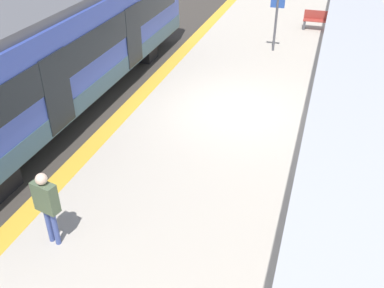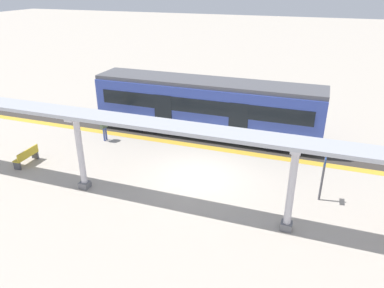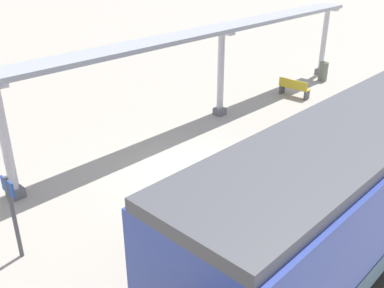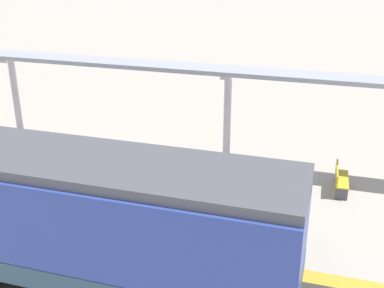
{
  "view_description": "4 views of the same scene",
  "coord_description": "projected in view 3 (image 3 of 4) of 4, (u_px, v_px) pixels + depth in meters",
  "views": [
    {
      "loc": [
        2.5,
        -12.05,
        6.4
      ],
      "look_at": [
        0.17,
        -4.8,
        1.6
      ],
      "focal_mm": 40.63,
      "sensor_mm": 36.0,
      "label": 1
    },
    {
      "loc": [
        15.21,
        4.98,
        8.95
      ],
      "look_at": [
        0.84,
        -0.15,
        2.03
      ],
      "focal_mm": 34.08,
      "sensor_mm": 36.0,
      "label": 2
    },
    {
      "loc": [
        -8.4,
        8.84,
        6.98
      ],
      "look_at": [
        -0.29,
        0.43,
        1.43
      ],
      "focal_mm": 40.76,
      "sensor_mm": 36.0,
      "label": 3
    },
    {
      "loc": [
        -13.94,
        -8.52,
        7.91
      ],
      "look_at": [
        1.45,
        -3.81,
        1.33
      ],
      "focal_mm": 45.64,
      "sensor_mm": 36.0,
      "label": 4
    }
  ],
  "objects": [
    {
      "name": "tactile_edge_strip",
      "position": [
        278.0,
        217.0,
        12.01
      ],
      "size": [
        0.53,
        34.93,
        0.01
      ],
      "primitive_type": "cube",
      "color": "gold",
      "rests_on": "ground"
    },
    {
      "name": "platform_info_sign",
      "position": [
        13.0,
        210.0,
        9.99
      ],
      "size": [
        0.56,
        0.1,
        2.2
      ],
      "color": "#4C4C51",
      "rests_on": "ground"
    },
    {
      "name": "passenger_waiting_near_edge",
      "position": [
        357.0,
        108.0,
        16.65
      ],
      "size": [
        0.53,
        0.32,
        1.7
      ],
      "color": "#3C4D8E",
      "rests_on": "ground"
    },
    {
      "name": "bench_mid_platform",
      "position": [
        294.0,
        88.0,
        20.9
      ],
      "size": [
        1.51,
        0.49,
        0.86
      ],
      "color": "gold",
      "rests_on": "ground"
    },
    {
      "name": "canopy_pillar_third",
      "position": [
        5.0,
        141.0,
        12.16
      ],
      "size": [
        1.1,
        0.44,
        3.61
      ],
      "color": "slate",
      "rests_on": "ground"
    },
    {
      "name": "train_near_carriage",
      "position": [
        377.0,
        164.0,
        10.93
      ],
      "size": [
        2.65,
        13.85,
        3.48
      ],
      "color": "#3346A0",
      "rests_on": "ground"
    },
    {
      "name": "canopy_beam",
      "position": [
        126.0,
        49.0,
        14.24
      ],
      "size": [
        1.2,
        27.81,
        0.16
      ],
      "primitive_type": "cube",
      "color": "#A8AAB2",
      "rests_on": "canopy_pillar_nearest"
    },
    {
      "name": "canopy_pillar_nearest",
      "position": [
        324.0,
        41.0,
        23.82
      ],
      "size": [
        1.1,
        0.44,
        3.61
      ],
      "color": "slate",
      "rests_on": "ground"
    },
    {
      "name": "trackbed",
      "position": [
        342.0,
        247.0,
        10.85
      ],
      "size": [
        3.2,
        46.93,
        0.01
      ],
      "primitive_type": "cube",
      "color": "#38332D",
      "rests_on": "ground"
    },
    {
      "name": "trash_bin",
      "position": [
        323.0,
        71.0,
        23.26
      ],
      "size": [
        0.48,
        0.48,
        1.0
      ],
      "primitive_type": "cylinder",
      "color": "slate",
      "rests_on": "ground"
    },
    {
      "name": "canopy_pillar_second",
      "position": [
        221.0,
        74.0,
        18.18
      ],
      "size": [
        1.1,
        0.44,
        3.61
      ],
      "color": "slate",
      "rests_on": "ground"
    },
    {
      "name": "ground_plane",
      "position": [
        195.0,
        177.0,
        14.01
      ],
      "size": [
        176.0,
        176.0,
        0.0
      ],
      "primitive_type": "plane",
      "color": "#B4A99B"
    }
  ]
}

